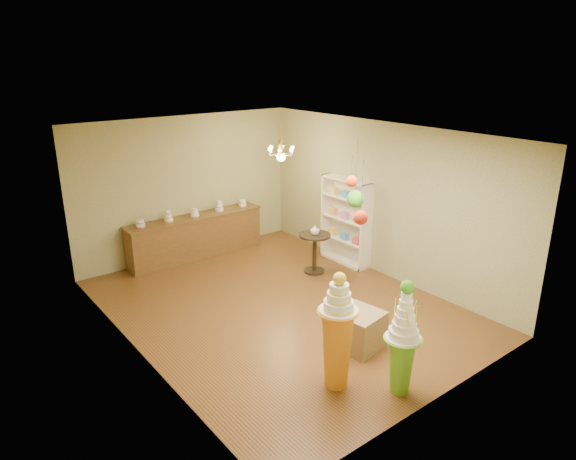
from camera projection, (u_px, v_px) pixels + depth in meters
floor at (279, 307)px, 8.95m from camera, size 6.50×6.50×0.00m
ceiling at (278, 134)px, 7.97m from camera, size 6.50×6.50×0.00m
wall_back at (187, 187)px, 10.89m from camera, size 5.00×0.04×3.00m
wall_front at (445, 294)px, 6.04m from camera, size 5.00×0.04×3.00m
wall_left at (133, 261)px, 7.01m from camera, size 0.04×6.50×3.00m
wall_right at (382, 200)px, 9.92m from camera, size 0.04×6.50×3.00m
pedestal_green at (402, 350)px, 6.51m from camera, size 0.47×0.47×1.58m
pedestal_orange at (337, 339)px, 6.63m from camera, size 0.66×0.66×1.63m
burlap_riser at (359, 330)px, 7.64m from camera, size 0.72×0.72×0.57m
sideboard at (196, 236)px, 11.01m from camera, size 3.04×0.54×1.16m
shelving_unit at (346, 221)px, 10.61m from camera, size 0.33×1.20×1.80m
round_table at (315, 248)px, 10.21m from camera, size 0.66×0.66×0.81m
vase at (315, 230)px, 10.09m from camera, size 0.22×0.22×0.19m
pom_red_left at (361, 217)px, 6.29m from camera, size 0.18×0.18×0.81m
pom_green_mid at (355, 199)px, 7.86m from camera, size 0.27×0.27×1.06m
pom_red_right at (351, 181)px, 6.43m from camera, size 0.15×0.15×0.40m
chandelier at (281, 154)px, 10.11m from camera, size 0.69×0.69×0.85m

